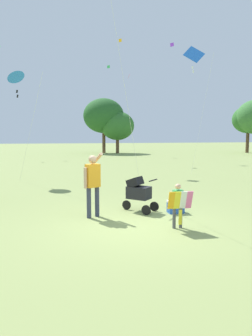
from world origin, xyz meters
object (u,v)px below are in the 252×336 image
Objects in this scene: stroller at (138,191)px; kite_green_novelty at (194,58)px; person_adult_flyer at (93,180)px; kite_orange_delta at (16,78)px; cooler_box at (176,207)px; child_with_butterfly_kite at (178,202)px.

stroller is 10.50m from kite_green_novelty.
person_adult_flyer is 8.69m from kite_orange_delta.
kite_orange_delta is at bearing 127.00° from cooler_box.
child_with_butterfly_kite is at bearing -106.83° from cooler_box.
child_with_butterfly_kite is 2.43× the size of cooler_box.
cooler_box is (5.39, -7.15, -4.66)m from kite_orange_delta.
child_with_butterfly_kite is 1.58m from cooler_box.
child_with_butterfly_kite is 0.61× the size of person_adult_flyer.
child_with_butterfly_kite is at bearing -35.43° from person_adult_flyer.
child_with_butterfly_kite is at bearing -60.06° from kite_orange_delta.
stroller is at bearing 108.17° from child_with_butterfly_kite.
kite_orange_delta is at bearing 112.62° from person_adult_flyer.
kite_green_novelty is (9.00, 0.75, 1.42)m from kite_orange_delta.
cooler_box is at bearing -19.07° from stroller.
kite_green_novelty reaches higher than person_adult_flyer.
child_with_butterfly_kite is at bearing -71.83° from stroller.
person_adult_flyer is at bearing -67.38° from kite_orange_delta.
person_adult_flyer reaches higher than cooler_box.
kite_green_novelty is (4.64, 7.54, 5.64)m from stroller.
kite_green_novelty is at bearing 58.38° from stroller.
stroller is 0.20× the size of kite_orange_delta.
stroller is 0.15× the size of kite_green_novelty.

